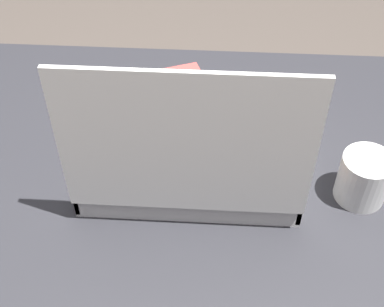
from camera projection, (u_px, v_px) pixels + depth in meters
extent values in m
cube|color=#2D2D33|center=(156.00, 178.00, 1.01)|extent=(1.21, 0.82, 0.03)
cylinder|color=#2D2D33|center=(371.00, 185.00, 1.52)|extent=(0.06, 0.06, 0.75)
cube|color=white|center=(192.00, 160.00, 1.02)|extent=(0.39, 0.29, 0.01)
cube|color=white|center=(196.00, 103.00, 1.11)|extent=(0.39, 0.01, 0.04)
cube|color=white|center=(187.00, 211.00, 0.90)|extent=(0.39, 0.01, 0.04)
cube|color=white|center=(293.00, 155.00, 1.00)|extent=(0.01, 0.29, 0.04)
cube|color=white|center=(93.00, 147.00, 1.01)|extent=(0.01, 0.29, 0.04)
cube|color=white|center=(186.00, 147.00, 0.79)|extent=(0.39, 0.01, 0.28)
ellipsoid|color=#381E11|center=(266.00, 121.00, 1.06)|extent=(0.08, 0.08, 0.04)
ellipsoid|color=#B77A38|center=(218.00, 118.00, 1.07)|extent=(0.08, 0.08, 0.05)
ellipsoid|color=#9E6633|center=(172.00, 116.00, 1.07)|extent=(0.08, 0.08, 0.05)
torus|color=#9E6633|center=(128.00, 121.00, 1.08)|extent=(0.08, 0.08, 0.02)
ellipsoid|color=#9E6633|center=(267.00, 154.00, 1.00)|extent=(0.08, 0.08, 0.04)
ellipsoid|color=pink|center=(216.00, 154.00, 1.00)|extent=(0.08, 0.08, 0.04)
ellipsoid|color=white|center=(170.00, 149.00, 1.01)|extent=(0.08, 0.08, 0.04)
torus|color=#9E6633|center=(119.00, 152.00, 1.02)|extent=(0.08, 0.08, 0.02)
ellipsoid|color=tan|center=(265.00, 191.00, 0.94)|extent=(0.08, 0.08, 0.04)
ellipsoid|color=pink|center=(213.00, 189.00, 0.93)|extent=(0.08, 0.08, 0.05)
ellipsoid|color=#381E11|center=(163.00, 187.00, 0.94)|extent=(0.08, 0.08, 0.05)
torus|color=black|center=(109.00, 189.00, 0.95)|extent=(0.08, 0.08, 0.02)
cylinder|color=white|center=(364.00, 178.00, 0.93)|extent=(0.09, 0.09, 0.09)
cylinder|color=black|center=(369.00, 161.00, 0.90)|extent=(0.07, 0.07, 0.01)
cube|color=#CC4C47|center=(172.00, 80.00, 1.20)|extent=(0.17, 0.14, 0.01)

